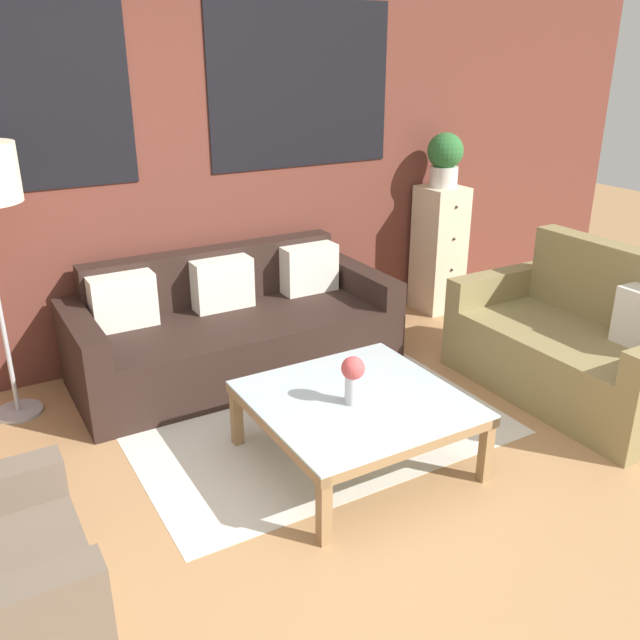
{
  "coord_description": "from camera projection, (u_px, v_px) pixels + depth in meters",
  "views": [
    {
      "loc": [
        -1.43,
        -1.94,
        2.04
      ],
      "look_at": [
        0.43,
        1.25,
        0.55
      ],
      "focal_mm": 38.0,
      "sensor_mm": 36.0,
      "label": 1
    }
  ],
  "objects": [
    {
      "name": "ground_plane",
      "position": [
        379.0,
        545.0,
        2.99
      ],
      "size": [
        16.0,
        16.0,
        0.0
      ],
      "primitive_type": "plane",
      "color": "#AD7F51"
    },
    {
      "name": "wall_back_brick",
      "position": [
        172.0,
        152.0,
        4.42
      ],
      "size": [
        8.4,
        0.09,
        2.8
      ],
      "color": "brown",
      "rests_on": "ground_plane"
    },
    {
      "name": "rug",
      "position": [
        301.0,
        412.0,
        4.08
      ],
      "size": [
        2.09,
        1.76,
        0.0
      ],
      "color": "silver",
      "rests_on": "ground_plane"
    },
    {
      "name": "couch_dark",
      "position": [
        233.0,
        331.0,
        4.53
      ],
      "size": [
        2.12,
        0.88,
        0.78
      ],
      "color": "black",
      "rests_on": "ground_plane"
    },
    {
      "name": "settee_vintage",
      "position": [
        579.0,
        347.0,
        4.21
      ],
      "size": [
        0.8,
        1.49,
        0.92
      ],
      "color": "olive",
      "rests_on": "ground_plane"
    },
    {
      "name": "coffee_table",
      "position": [
        356.0,
        406.0,
        3.48
      ],
      "size": [
        1.02,
        1.02,
        0.38
      ],
      "color": "silver",
      "rests_on": "ground_plane"
    },
    {
      "name": "drawer_cabinet",
      "position": [
        439.0,
        249.0,
        5.53
      ],
      "size": [
        0.33,
        0.36,
        1.02
      ],
      "color": "beige",
      "rests_on": "ground_plane"
    },
    {
      "name": "potted_plant",
      "position": [
        445.0,
        158.0,
        5.26
      ],
      "size": [
        0.28,
        0.28,
        0.42
      ],
      "color": "silver",
      "rests_on": "drawer_cabinet"
    },
    {
      "name": "flower_vase",
      "position": [
        353.0,
        376.0,
        3.36
      ],
      "size": [
        0.12,
        0.12,
        0.25
      ],
      "color": "silver",
      "rests_on": "coffee_table"
    }
  ]
}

